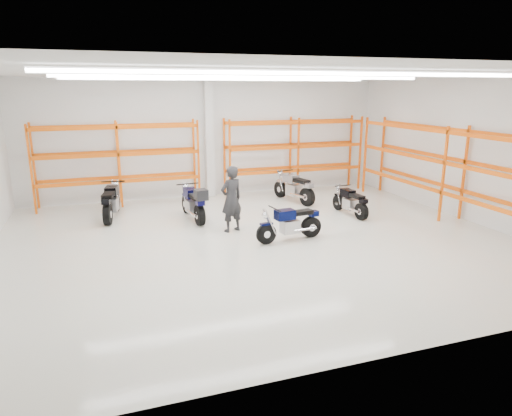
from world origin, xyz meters
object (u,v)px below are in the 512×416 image
object	(u,v)px
motorcycle_back_a	(111,203)
structural_column	(209,138)
motorcycle_back_d	(351,203)
motorcycle_back_c	(295,188)
motorcycle_back_b	(194,203)
standing_man	(231,199)
motorcycle_main	(292,224)

from	to	relation	value
motorcycle_back_a	structural_column	distance (m)	4.70
motorcycle_back_d	motorcycle_back_c	bearing A→B (deg)	113.96
motorcycle_back_d	motorcycle_back_a	bearing A→B (deg)	163.88
motorcycle_back_a	motorcycle_back_d	bearing A→B (deg)	-16.12
motorcycle_back_b	standing_man	bearing A→B (deg)	-60.52
motorcycle_back_b	motorcycle_back_a	bearing A→B (deg)	156.30
motorcycle_main	motorcycle_back_d	world-z (taller)	motorcycle_main
motorcycle_main	standing_man	size ratio (longest dim) A/B	1.03
motorcycle_back_a	motorcycle_back_c	distance (m)	6.53
structural_column	standing_man	bearing A→B (deg)	-95.79
motorcycle_back_b	structural_column	size ratio (longest dim) A/B	0.51
motorcycle_back_b	motorcycle_back_c	distance (m)	4.21
motorcycle_back_a	motorcycle_back_c	xyz separation A→B (m)	(6.53, 0.11, -0.01)
standing_man	motorcycle_back_b	bearing A→B (deg)	-80.44
motorcycle_back_c	motorcycle_back_d	bearing A→B (deg)	-66.04
motorcycle_back_b	standing_man	distance (m)	1.73
motorcycle_main	motorcycle_back_d	bearing A→B (deg)	30.78
standing_man	motorcycle_back_a	bearing A→B (deg)	-57.49
motorcycle_back_a	standing_man	xyz separation A→B (m)	(3.32, -2.56, 0.45)
motorcycle_back_b	motorcycle_back_d	size ratio (longest dim) A/B	1.21
motorcycle_back_a	motorcycle_back_c	bearing A→B (deg)	1.01
motorcycle_back_d	standing_man	world-z (taller)	standing_man
motorcycle_back_b	motorcycle_main	bearing A→B (deg)	-51.69
motorcycle_main	structural_column	xyz separation A→B (m)	(-0.89, 6.03, 1.79)
motorcycle_back_a	structural_column	xyz separation A→B (m)	(3.80, 2.15, 1.73)
motorcycle_back_d	standing_man	bearing A→B (deg)	-174.90
motorcycle_main	motorcycle_back_b	size ratio (longest dim) A/B	0.88
motorcycle_back_c	standing_man	bearing A→B (deg)	-140.16
standing_man	structural_column	size ratio (longest dim) A/B	0.43
motorcycle_main	motorcycle_back_c	bearing A→B (deg)	65.37
motorcycle_back_d	structural_column	xyz separation A→B (m)	(-3.74, 4.33, 1.82)
motorcycle_back_a	motorcycle_back_d	xyz separation A→B (m)	(7.55, -2.18, -0.09)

